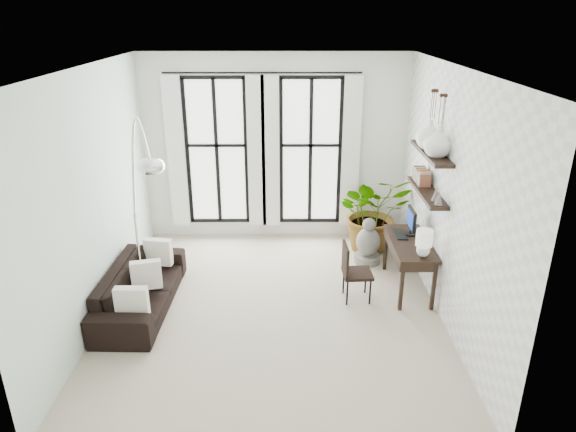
{
  "coord_description": "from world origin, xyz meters",
  "views": [
    {
      "loc": [
        0.19,
        -6.06,
        3.81
      ],
      "look_at": [
        0.21,
        0.3,
        1.25
      ],
      "focal_mm": 32.0,
      "sensor_mm": 36.0,
      "label": 1
    }
  ],
  "objects_px": {
    "plant": "(373,212)",
    "buddha": "(368,244)",
    "sofa": "(141,288)",
    "arc_lamp": "(140,170)",
    "desk": "(411,246)",
    "desk_chair": "(352,269)"
  },
  "relations": [
    {
      "from": "plant",
      "to": "sofa",
      "type": "bearing_deg",
      "value": -151.68
    },
    {
      "from": "buddha",
      "to": "desk",
      "type": "bearing_deg",
      "value": -63.46
    },
    {
      "from": "desk",
      "to": "desk_chair",
      "type": "distance_m",
      "value": 0.91
    },
    {
      "from": "sofa",
      "to": "plant",
      "type": "height_order",
      "value": "plant"
    },
    {
      "from": "desk",
      "to": "arc_lamp",
      "type": "bearing_deg",
      "value": -176.5
    },
    {
      "from": "desk_chair",
      "to": "arc_lamp",
      "type": "height_order",
      "value": "arc_lamp"
    },
    {
      "from": "desk_chair",
      "to": "arc_lamp",
      "type": "relative_size",
      "value": 0.32
    },
    {
      "from": "plant",
      "to": "buddha",
      "type": "height_order",
      "value": "plant"
    },
    {
      "from": "desk",
      "to": "buddha",
      "type": "xyz_separation_m",
      "value": [
        -0.45,
        0.9,
        -0.39
      ]
    },
    {
      "from": "plant",
      "to": "desk",
      "type": "xyz_separation_m",
      "value": [
        0.31,
        -1.4,
        0.04
      ]
    },
    {
      "from": "plant",
      "to": "arc_lamp",
      "type": "distance_m",
      "value": 3.9
    },
    {
      "from": "sofa",
      "to": "plant",
      "type": "relative_size",
      "value": 1.53
    },
    {
      "from": "sofa",
      "to": "desk_chair",
      "type": "bearing_deg",
      "value": -84.35
    },
    {
      "from": "desk_chair",
      "to": "buddha",
      "type": "height_order",
      "value": "desk_chair"
    },
    {
      "from": "sofa",
      "to": "buddha",
      "type": "distance_m",
      "value": 3.56
    },
    {
      "from": "buddha",
      "to": "plant",
      "type": "bearing_deg",
      "value": 74.59
    },
    {
      "from": "sofa",
      "to": "desk",
      "type": "distance_m",
      "value": 3.8
    },
    {
      "from": "arc_lamp",
      "to": "plant",
      "type": "bearing_deg",
      "value": 26.0
    },
    {
      "from": "arc_lamp",
      "to": "buddha",
      "type": "bearing_deg",
      "value": 19.4
    },
    {
      "from": "sofa",
      "to": "desk",
      "type": "xyz_separation_m",
      "value": [
        3.75,
        0.45,
        0.41
      ]
    },
    {
      "from": "plant",
      "to": "buddha",
      "type": "xyz_separation_m",
      "value": [
        -0.14,
        -0.5,
        -0.35
      ]
    },
    {
      "from": "arc_lamp",
      "to": "sofa",
      "type": "bearing_deg",
      "value": -115.24
    }
  ]
}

